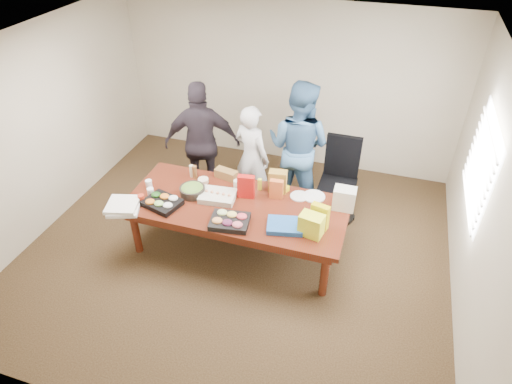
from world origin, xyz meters
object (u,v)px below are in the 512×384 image
(person_center, at_px, (252,157))
(person_right, at_px, (298,147))
(conference_table, at_px, (237,227))
(sheet_cake, at_px, (218,196))
(office_chair, at_px, (338,184))
(salad_bowl, at_px, (192,191))

(person_center, bearing_deg, person_right, -141.26)
(conference_table, xyz_separation_m, person_center, (-0.14, 1.05, 0.43))
(sheet_cake, bearing_deg, office_chair, 30.88)
(conference_table, height_order, salad_bowl, salad_bowl)
(office_chair, bearing_deg, conference_table, -135.95)
(person_right, height_order, salad_bowl, person_right)
(office_chair, bearing_deg, person_center, -178.38)
(office_chair, xyz_separation_m, sheet_cake, (-1.39, -1.05, 0.20))
(conference_table, distance_m, sheet_cake, 0.49)
(person_center, relative_size, sheet_cake, 3.60)
(person_right, distance_m, sheet_cake, 1.45)
(conference_table, relative_size, sheet_cake, 6.27)
(person_center, xyz_separation_m, sheet_cake, (-0.12, -1.01, -0.02))
(office_chair, height_order, person_center, person_center)
(office_chair, relative_size, sheet_cake, 2.62)
(person_center, bearing_deg, office_chair, -157.76)
(sheet_cake, relative_size, salad_bowl, 1.35)
(office_chair, distance_m, person_right, 0.77)
(office_chair, bearing_deg, salad_bowl, -148.62)
(person_right, height_order, sheet_cake, person_right)
(office_chair, bearing_deg, person_right, 164.73)
(person_center, distance_m, salad_bowl, 1.13)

